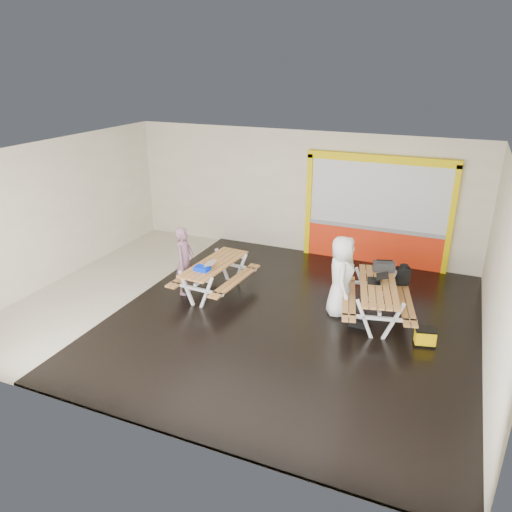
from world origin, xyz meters
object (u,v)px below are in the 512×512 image
at_px(picnic_table_left, 215,270).
at_px(person_left, 184,261).
at_px(person_right, 341,277).
at_px(laptop_right, 377,279).
at_px(dark_case, 359,322).
at_px(fluke_bag, 425,337).
at_px(laptop_left, 206,266).
at_px(blue_pouch, 202,269).
at_px(picnic_table_right, 377,293).
at_px(toolbox, 384,266).
at_px(backpack, 403,275).

xyz_separation_m(picnic_table_left, person_left, (-0.66, -0.25, 0.23)).
relative_size(person_right, laptop_right, 3.77).
xyz_separation_m(person_left, laptop_right, (4.37, 0.63, 0.05)).
bearing_deg(dark_case, fluke_bag, -11.03).
xyz_separation_m(picnic_table_left, person_right, (2.97, 0.23, 0.27)).
relative_size(laptop_left, blue_pouch, 1.39).
distance_m(picnic_table_left, blue_pouch, 0.55).
xyz_separation_m(picnic_table_left, picnic_table_right, (3.77, 0.22, 0.02)).
xyz_separation_m(toolbox, backpack, (0.42, 0.11, -0.18)).
relative_size(laptop_left, dark_case, 1.14).
height_order(blue_pouch, fluke_bag, blue_pouch).
distance_m(picnic_table_right, laptop_right, 0.31).
bearing_deg(backpack, blue_pouch, -158.91).
distance_m(laptop_right, dark_case, 0.99).
bearing_deg(toolbox, laptop_left, -160.20).
bearing_deg(blue_pouch, dark_case, 4.80).
bearing_deg(backpack, laptop_left, -160.67).
distance_m(laptop_right, blue_pouch, 3.86).
bearing_deg(dark_case, laptop_left, -177.68).
xyz_separation_m(picnic_table_left, dark_case, (3.51, -0.20, -0.50)).
bearing_deg(blue_pouch, backpack, 21.09).
xyz_separation_m(person_right, laptop_left, (-3.00, -0.57, -0.02)).
distance_m(laptop_right, backpack, 0.89).
xyz_separation_m(picnic_table_right, backpack, (0.40, 0.91, 0.13)).
height_order(backpack, fluke_bag, backpack).
relative_size(picnic_table_left, dark_case, 5.37).
distance_m(person_right, laptop_left, 3.05).
height_order(person_left, backpack, person_left).
height_order(picnic_table_left, laptop_left, laptop_left).
height_order(picnic_table_left, toolbox, toolbox).
height_order(picnic_table_right, laptop_right, laptop_right).
bearing_deg(picnic_table_right, laptop_right, 111.74).
bearing_deg(picnic_table_left, laptop_right, 5.84).
bearing_deg(fluke_bag, laptop_left, 178.63).
height_order(person_left, fluke_bag, person_left).
bearing_deg(dark_case, picnic_table_right, 58.83).
bearing_deg(laptop_right, person_right, -168.31).
xyz_separation_m(laptop_right, fluke_bag, (1.14, -0.84, -0.69)).
bearing_deg(dark_case, person_left, -179.31).
bearing_deg(person_right, person_left, 82.60).
relative_size(picnic_table_right, blue_pouch, 7.32).
relative_size(picnic_table_left, person_left, 1.29).
distance_m(laptop_right, toolbox, 0.64).
xyz_separation_m(person_left, backpack, (4.83, 1.38, -0.08)).
height_order(laptop_right, fluke_bag, laptop_right).
bearing_deg(laptop_left, picnic_table_right, 8.46).
height_order(picnic_table_left, person_right, person_right).
height_order(laptop_right, backpack, laptop_right).
distance_m(picnic_table_right, backpack, 1.00).
bearing_deg(backpack, fluke_bag, -66.72).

